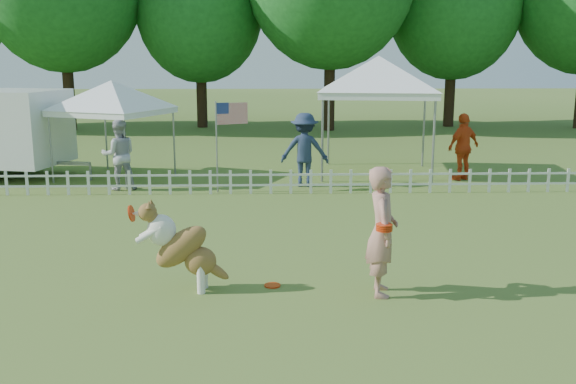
# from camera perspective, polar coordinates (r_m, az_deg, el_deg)

# --- Properties ---
(ground) EXTENTS (120.00, 120.00, 0.00)m
(ground) POSITION_cam_1_polar(r_m,az_deg,el_deg) (9.28, -2.94, -9.27)
(ground) COLOR #35531A
(ground) RESTS_ON ground
(picket_fence) EXTENTS (22.00, 0.08, 0.60)m
(picket_fence) POSITION_cam_1_polar(r_m,az_deg,el_deg) (15.94, -2.44, 0.90)
(picket_fence) COLOR silver
(picket_fence) RESTS_ON ground
(handler) EXTENTS (0.49, 0.71, 1.86)m
(handler) POSITION_cam_1_polar(r_m,az_deg,el_deg) (9.19, 8.36, -3.48)
(handler) COLOR #AC7667
(handler) RESTS_ON ground
(dog) EXTENTS (1.30, 0.52, 1.32)m
(dog) POSITION_cam_1_polar(r_m,az_deg,el_deg) (9.43, -9.35, -4.83)
(dog) COLOR brown
(dog) RESTS_ON ground
(frisbee_on_turf) EXTENTS (0.31, 0.31, 0.02)m
(frisbee_on_turf) POSITION_cam_1_polar(r_m,az_deg,el_deg) (9.67, -1.40, -8.29)
(frisbee_on_turf) COLOR red
(frisbee_on_turf) RESTS_ON ground
(canopy_tent_left) EXTENTS (3.38, 3.38, 2.66)m
(canopy_tent_left) POSITION_cam_1_polar(r_m,az_deg,el_deg) (18.47, -15.21, 5.24)
(canopy_tent_left) COLOR white
(canopy_tent_left) RESTS_ON ground
(canopy_tent_right) EXTENTS (3.63, 3.63, 3.30)m
(canopy_tent_right) POSITION_cam_1_polar(r_m,az_deg,el_deg) (18.71, 7.92, 6.62)
(canopy_tent_right) COLOR white
(canopy_tent_right) RESTS_ON ground
(flag_pole) EXTENTS (0.85, 0.40, 2.29)m
(flag_pole) POSITION_cam_1_polar(r_m,az_deg,el_deg) (16.07, -6.35, 3.98)
(flag_pole) COLOR gray
(flag_pole) RESTS_ON ground
(spectator_a) EXTENTS (1.02, 0.89, 1.80)m
(spectator_a) POSITION_cam_1_polar(r_m,az_deg,el_deg) (16.92, -14.78, 3.21)
(spectator_a) COLOR #AAA9AE
(spectator_a) RESTS_ON ground
(spectator_b) EXTENTS (1.31, 0.84, 1.93)m
(spectator_b) POSITION_cam_1_polar(r_m,az_deg,el_deg) (16.80, 1.48, 3.77)
(spectator_b) COLOR #212F48
(spectator_b) RESTS_ON ground
(spectator_c) EXTENTS (1.16, 0.93, 1.84)m
(spectator_c) POSITION_cam_1_polar(r_m,az_deg,el_deg) (18.30, 15.32, 3.89)
(spectator_c) COLOR #DA4719
(spectator_c) RESTS_ON ground
(tree_center_left) EXTENTS (6.00, 6.00, 9.80)m
(tree_center_left) POSITION_cam_1_polar(r_m,az_deg,el_deg) (31.35, -7.85, 14.68)
(tree_center_left) COLOR #17521C
(tree_center_left) RESTS_ON ground
(tree_right) EXTENTS (6.20, 6.20, 10.40)m
(tree_right) POSITION_cam_1_polar(r_m,az_deg,el_deg) (32.42, 14.51, 14.86)
(tree_right) COLOR #17521C
(tree_right) RESTS_ON ground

